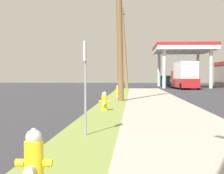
{
  "coord_description": "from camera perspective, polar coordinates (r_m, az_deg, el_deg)",
  "views": [
    {
      "loc": [
        1.74,
        0.73,
        1.45
      ],
      "look_at": [
        0.76,
        17.28,
        0.95
      ],
      "focal_mm": 56.29,
      "sensor_mm": 36.0,
      "label": 1
    }
  ],
  "objects": [
    {
      "name": "street_sign_post",
      "position": [
        7.97,
        -4.35,
        3.02
      ],
      "size": [
        0.05,
        0.36,
        2.12
      ],
      "color": "gray",
      "rests_on": "grass_verge"
    },
    {
      "name": "car_teal_by_far_pump",
      "position": [
        54.58,
        8.59,
        0.94
      ],
      "size": [
        2.03,
        4.54,
        1.57
      ],
      "color": "#197075",
      "rests_on": "ground"
    },
    {
      "name": "truck_red_at_forecourt",
      "position": [
        41.21,
        11.66,
        1.74
      ],
      "size": [
        2.67,
        6.56,
        3.11
      ],
      "color": "red",
      "rests_on": "ground"
    },
    {
      "name": "fire_hydrant_third",
      "position": [
        23.81,
        0.94,
        -0.7
      ],
      "size": [
        0.42,
        0.37,
        0.74
      ],
      "color": "yellow",
      "rests_on": "grass_verge"
    },
    {
      "name": "fire_hydrant_fourth",
      "position": [
        34.14,
        1.56,
        0.04
      ],
      "size": [
        0.42,
        0.38,
        0.74
      ],
      "color": "yellow",
      "rests_on": "grass_verge"
    },
    {
      "name": "fire_hydrant_second",
      "position": [
        13.73,
        -1.26,
        -2.48
      ],
      "size": [
        0.42,
        0.38,
        0.74
      ],
      "color": "yellow",
      "rests_on": "grass_verge"
    },
    {
      "name": "fire_hydrant_nearest",
      "position": [
        4.18,
        -12.59,
        -12.27
      ],
      "size": [
        0.42,
        0.37,
        0.74
      ],
      "color": "yellow",
      "rests_on": "grass_verge"
    },
    {
      "name": "utility_pole_midground",
      "position": [
        19.55,
        1.19,
        12.38
      ],
      "size": [
        1.4,
        0.4,
        9.72
      ],
      "color": "brown",
      "rests_on": "grass_verge"
    },
    {
      "name": "car_black_by_near_pump",
      "position": [
        44.24,
        10.91,
        0.75
      ],
      "size": [
        2.13,
        4.58,
        1.57
      ],
      "color": "black",
      "rests_on": "ground"
    },
    {
      "name": "utility_pole_background",
      "position": [
        38.56,
        2.03,
        6.38
      ],
      "size": [
        1.09,
        2.13,
        8.75
      ],
      "color": "#937047",
      "rests_on": "grass_verge"
    }
  ]
}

